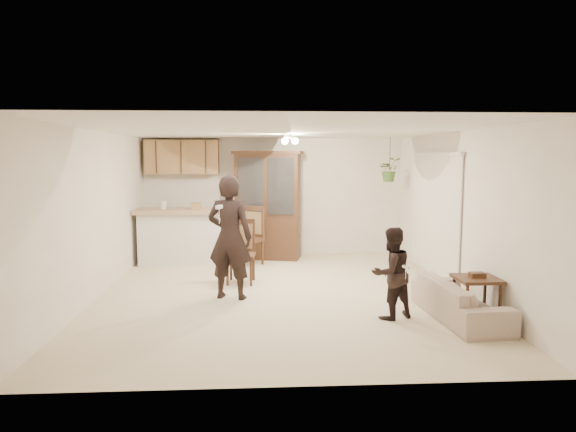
{
  "coord_description": "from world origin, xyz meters",
  "views": [
    {
      "loc": [
        -0.33,
        -7.75,
        2.11
      ],
      "look_at": [
        0.14,
        0.4,
        1.16
      ],
      "focal_mm": 32.0,
      "sensor_mm": 36.0,
      "label": 1
    }
  ],
  "objects": [
    {
      "name": "wall_right",
      "position": [
        2.75,
        0.0,
        1.25
      ],
      "size": [
        0.02,
        6.5,
        2.5
      ],
      "primitive_type": "cube",
      "color": "white",
      "rests_on": "ground"
    },
    {
      "name": "wall_left",
      "position": [
        -2.75,
        0.0,
        1.25
      ],
      "size": [
        0.02,
        6.5,
        2.5
      ],
      "primitive_type": "cube",
      "color": "white",
      "rests_on": "ground"
    },
    {
      "name": "plant_cord",
      "position": [
        2.3,
        2.4,
        2.17
      ],
      "size": [
        0.01,
        0.01,
        0.65
      ],
      "primitive_type": "cylinder",
      "color": "black",
      "rests_on": "ceiling"
    },
    {
      "name": "upper_cabinets",
      "position": [
        -1.9,
        3.07,
        2.1
      ],
      "size": [
        1.5,
        0.34,
        0.7
      ],
      "primitive_type": "cube",
      "color": "#996843",
      "rests_on": "wall_back"
    },
    {
      "name": "breakfast_bar",
      "position": [
        -1.85,
        2.35,
        0.5
      ],
      "size": [
        1.6,
        0.55,
        1.0
      ],
      "primitive_type": "cube",
      "color": "silver",
      "rests_on": "floor"
    },
    {
      "name": "adult",
      "position": [
        -0.75,
        -0.22,
        0.9
      ],
      "size": [
        0.75,
        0.6,
        1.8
      ],
      "primitive_type": "imported",
      "rotation": [
        0.0,
        0.0,
        2.86
      ],
      "color": "black",
      "rests_on": "floor"
    },
    {
      "name": "vertical_blinds",
      "position": [
        2.71,
        0.9,
        1.1
      ],
      "size": [
        0.06,
        2.3,
        2.1
      ],
      "primitive_type": null,
      "color": "silver",
      "rests_on": "wall_right"
    },
    {
      "name": "floor",
      "position": [
        0.0,
        0.0,
        0.0
      ],
      "size": [
        6.5,
        6.5,
        0.0
      ],
      "primitive_type": "plane",
      "color": "beige",
      "rests_on": "ground"
    },
    {
      "name": "controller_child",
      "position": [
        1.51,
        -1.55,
        0.74
      ],
      "size": [
        0.07,
        0.11,
        0.03
      ],
      "primitive_type": "cube",
      "rotation": [
        0.0,
        0.0,
        3.56
      ],
      "color": "white",
      "rests_on": "child"
    },
    {
      "name": "controller_adult",
      "position": [
        -0.87,
        -0.63,
        1.42
      ],
      "size": [
        0.09,
        0.17,
        0.05
      ],
      "primitive_type": "cube",
      "rotation": [
        0.0,
        0.0,
        2.86
      ],
      "color": "white",
      "rests_on": "adult"
    },
    {
      "name": "chair_hutch_right",
      "position": [
        0.21,
        2.82,
        0.33
      ],
      "size": [
        0.61,
        0.61,
        1.17
      ],
      "rotation": [
        0.0,
        0.0,
        3.33
      ],
      "color": "#311A12",
      "rests_on": "floor"
    },
    {
      "name": "china_hutch",
      "position": [
        -0.13,
        2.8,
        1.1
      ],
      "size": [
        1.5,
        0.84,
        2.23
      ],
      "rotation": [
        0.0,
        0.0,
        -0.22
      ],
      "color": "#311A12",
      "rests_on": "floor"
    },
    {
      "name": "child",
      "position": [
        1.39,
        -1.3,
        0.68
      ],
      "size": [
        0.81,
        0.74,
        1.35
      ],
      "primitive_type": "imported",
      "rotation": [
        0.0,
        0.0,
        3.56
      ],
      "color": "black",
      "rests_on": "floor"
    },
    {
      "name": "chair_hutch_left",
      "position": [
        -0.54,
        2.09,
        0.32
      ],
      "size": [
        0.69,
        0.69,
        1.15
      ],
      "rotation": [
        0.0,
        0.0,
        -0.51
      ],
      "color": "#311A12",
      "rests_on": "floor"
    },
    {
      "name": "chair_bar",
      "position": [
        -0.63,
        0.72,
        0.3
      ],
      "size": [
        0.51,
        0.51,
        1.06
      ],
      "rotation": [
        0.0,
        0.0,
        -0.1
      ],
      "color": "#311A12",
      "rests_on": "floor"
    },
    {
      "name": "bar_top",
      "position": [
        -1.85,
        2.35,
        1.05
      ],
      "size": [
        1.75,
        0.7,
        0.08
      ],
      "primitive_type": "cube",
      "color": "tan",
      "rests_on": "breakfast_bar"
    },
    {
      "name": "side_table",
      "position": [
        2.45,
        -1.49,
        0.3
      ],
      "size": [
        0.53,
        0.53,
        0.64
      ],
      "rotation": [
        0.0,
        0.0,
        0.01
      ],
      "color": "#311A12",
      "rests_on": "floor"
    },
    {
      "name": "ceiling_fixture",
      "position": [
        0.2,
        1.2,
        2.4
      ],
      "size": [
        0.36,
        0.36,
        0.2
      ],
      "primitive_type": null,
      "color": "#FBE0BC",
      "rests_on": "ceiling"
    },
    {
      "name": "wall_front",
      "position": [
        0.0,
        -3.25,
        1.25
      ],
      "size": [
        5.5,
        0.02,
        2.5
      ],
      "primitive_type": "cube",
      "color": "white",
      "rests_on": "ground"
    },
    {
      "name": "hanging_plant",
      "position": [
        2.3,
        2.4,
        1.85
      ],
      "size": [
        0.43,
        0.37,
        0.48
      ],
      "primitive_type": "imported",
      "color": "#2F5020",
      "rests_on": "ceiling"
    },
    {
      "name": "wall_back",
      "position": [
        0.0,
        3.25,
        1.25
      ],
      "size": [
        5.5,
        0.02,
        2.5
      ],
      "primitive_type": "cube",
      "color": "white",
      "rests_on": "ground"
    },
    {
      "name": "ceiling",
      "position": [
        0.0,
        0.0,
        2.5
      ],
      "size": [
        5.5,
        6.5,
        0.02
      ],
      "primitive_type": "cube",
      "color": "white",
      "rests_on": "wall_back"
    },
    {
      "name": "sofa",
      "position": [
        2.29,
        -1.37,
        0.37
      ],
      "size": [
        0.86,
        1.92,
        0.73
      ],
      "primitive_type": "imported",
      "rotation": [
        0.0,
        0.0,
        1.64
      ],
      "color": "beige",
      "rests_on": "floor"
    }
  ]
}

